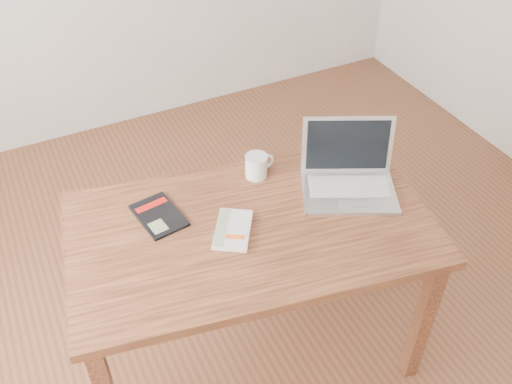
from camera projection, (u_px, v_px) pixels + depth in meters
name	position (u px, v px, depth m)	size (l,w,h in m)	color
room	(255.00, 76.00, 1.75)	(4.04, 4.04, 2.70)	brown
desk	(251.00, 242.00, 2.17)	(1.46, 0.99, 0.75)	#572E1A
white_guidebook	(233.00, 230.00, 2.09)	(0.22, 0.24, 0.02)	silver
black_guidebook	(159.00, 215.00, 2.15)	(0.18, 0.24, 0.01)	black
laptop	(348.00, 175.00, 2.25)	(0.46, 0.42, 0.26)	silver
coffee_mug	(257.00, 165.00, 2.31)	(0.13, 0.09, 0.10)	white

